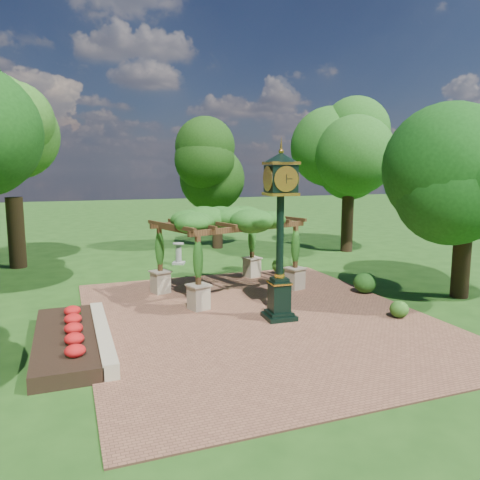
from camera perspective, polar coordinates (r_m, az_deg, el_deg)
name	(u,v)px	position (r m, az deg, el deg)	size (l,w,h in m)	color
ground	(271,328)	(13.66, 3.75, -10.65)	(120.00, 120.00, 0.00)	#1E4714
brick_plaza	(257,317)	(14.52, 2.11, -9.38)	(10.00, 12.00, 0.04)	brown
border_wall	(102,335)	(12.99, -16.43, -11.09)	(0.35, 5.00, 0.40)	#C6B793
flower_bed	(66,340)	(12.98, -20.46, -11.40)	(1.50, 5.00, 0.36)	red
pedestal_clock	(280,221)	(13.74, 4.94, 2.37)	(1.05, 1.05, 5.04)	black
pergola	(229,223)	(17.01, -1.40, 2.11)	(5.66, 4.41, 3.13)	tan
sundial	(179,255)	(22.60, -7.50, -1.81)	(0.74, 0.74, 1.02)	gray
shrub_front	(399,309)	(15.14, 18.83, -7.99)	(0.57, 0.57, 0.51)	#2B5E1A
shrub_mid	(365,283)	(17.70, 14.99, -5.05)	(0.82, 0.82, 0.74)	#1E4E16
shrub_back	(282,265)	(20.16, 5.15, -3.10)	(0.86, 0.86, 0.77)	#2A5B1A
tree_west_far	(10,142)	(23.64, -26.27, 10.70)	(3.95, 3.95, 8.39)	black
tree_north	(217,163)	(26.76, -2.82, 9.33)	(3.44, 3.44, 7.08)	#372616
tree_east_far	(350,143)	(26.32, 13.26, 11.40)	(4.38, 4.38, 8.57)	black
tree_east_near	(468,161)	(17.98, 26.09, 8.61)	(4.53, 4.53, 6.94)	#2F2012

